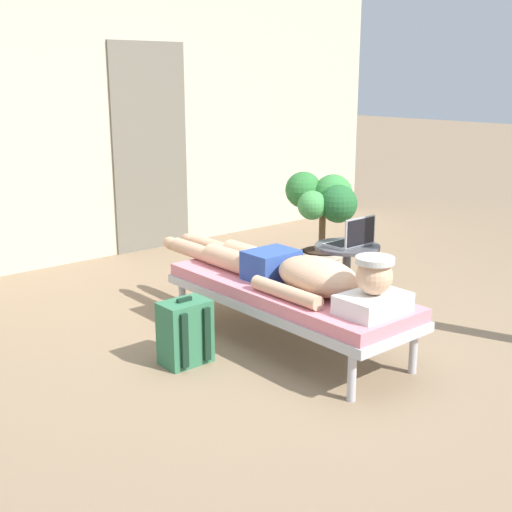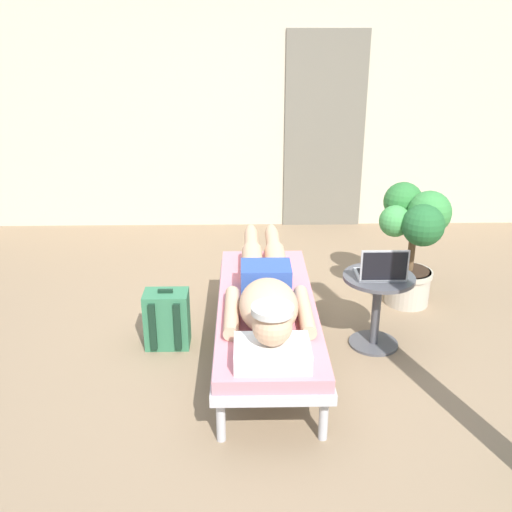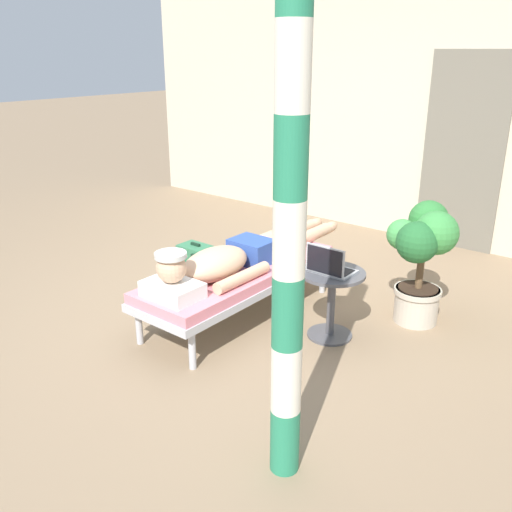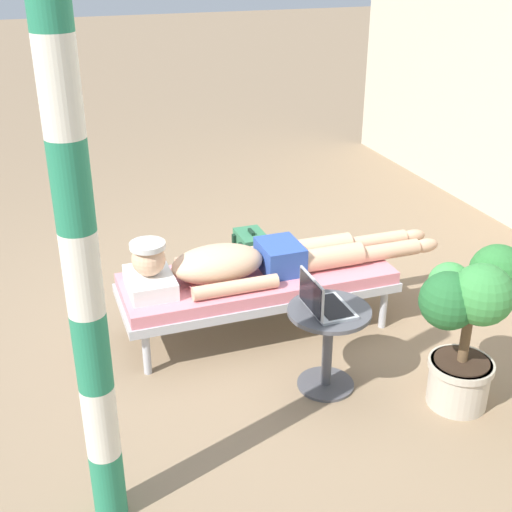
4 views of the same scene
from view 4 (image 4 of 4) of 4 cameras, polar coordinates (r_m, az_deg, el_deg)
ground_plane at (r=4.62m, az=-1.30°, el=-6.40°), size 40.00×40.00×0.00m
lounge_chair at (r=4.50m, az=0.12°, el=-2.30°), size 0.65×1.82×0.42m
person_reclining at (r=4.40m, az=-0.38°, el=-0.38°), size 0.53×2.17×0.33m
side_table at (r=3.94m, az=6.10°, el=-6.60°), size 0.48×0.48×0.52m
laptop at (r=3.81m, az=5.56°, el=-3.87°), size 0.31×0.24×0.23m
backpack at (r=5.19m, az=-0.34°, el=-0.14°), size 0.30×0.26×0.42m
potted_plant at (r=3.83m, az=17.51°, el=-4.67°), size 0.54×0.65×0.94m
porch_post at (r=2.70m, az=-14.43°, el=-1.41°), size 0.15×0.15×2.51m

